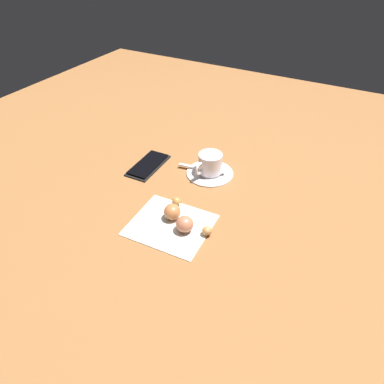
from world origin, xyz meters
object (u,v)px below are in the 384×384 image
(espresso_cup, at_px, (210,163))
(cell_phone, at_px, (148,165))
(napkin, at_px, (171,225))
(teaspoon, at_px, (210,170))
(saucer, at_px, (210,173))
(croissant, at_px, (180,217))
(sugar_packet, at_px, (208,165))

(espresso_cup, relative_size, cell_phone, 0.62)
(napkin, bearing_deg, cell_phone, -134.25)
(espresso_cup, height_order, teaspoon, espresso_cup)
(saucer, relative_size, teaspoon, 0.95)
(napkin, relative_size, croissant, 1.26)
(sugar_packet, xyz_separation_m, cell_phone, (0.07, -0.15, -0.01))
(saucer, relative_size, cell_phone, 0.89)
(saucer, distance_m, sugar_packet, 0.03)
(saucer, xyz_separation_m, croissant, (0.20, 0.03, 0.02))
(napkin, distance_m, cell_phone, 0.24)
(saucer, xyz_separation_m, sugar_packet, (-0.02, -0.02, 0.01))
(saucer, xyz_separation_m, cell_phone, (0.05, -0.16, 0.00))
(teaspoon, height_order, cell_phone, teaspoon)
(espresso_cup, height_order, sugar_packet, espresso_cup)
(cell_phone, bearing_deg, napkin, 45.75)
(teaspoon, bearing_deg, sugar_packet, -145.00)
(teaspoon, relative_size, cell_phone, 0.93)
(saucer, bearing_deg, croissant, 7.86)
(saucer, height_order, teaspoon, teaspoon)
(croissant, bearing_deg, teaspoon, -171.73)
(espresso_cup, bearing_deg, sugar_packet, -147.21)
(saucer, height_order, sugar_packet, sugar_packet)
(cell_phone, bearing_deg, croissant, 50.69)
(saucer, xyz_separation_m, espresso_cup, (0.00, -0.00, 0.03))
(napkin, bearing_deg, sugar_packet, -173.68)
(teaspoon, bearing_deg, napkin, 3.46)
(saucer, bearing_deg, teaspoon, -143.88)
(sugar_packet, relative_size, cell_phone, 0.44)
(espresso_cup, distance_m, croissant, 0.21)
(napkin, height_order, croissant, croissant)
(teaspoon, distance_m, napkin, 0.22)
(teaspoon, xyz_separation_m, croissant, (0.21, 0.03, 0.01))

